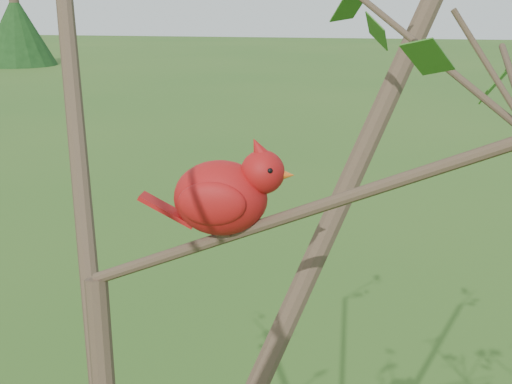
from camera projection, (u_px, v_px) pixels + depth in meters
crabapple_tree at (105, 195)px, 0.91m from camera, size 2.35×2.05×2.95m
cardinal at (226, 194)px, 0.99m from camera, size 0.22×0.12×0.15m
distant_trees at (336, 24)px, 24.40m from camera, size 41.92×15.35×3.07m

